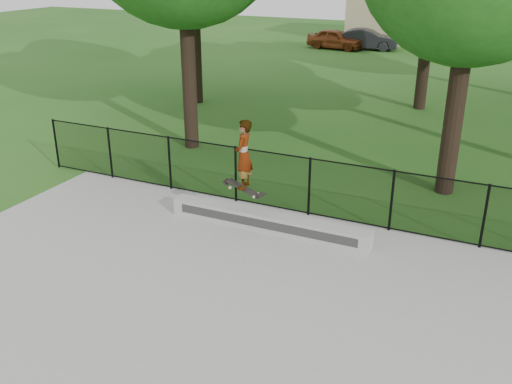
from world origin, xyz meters
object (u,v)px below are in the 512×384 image
at_px(car_b, 366,39).
at_px(skater_airborne, 244,156).
at_px(grind_ledge, 268,222).
at_px(car_c, 489,47).
at_px(car_a, 336,39).

xyz_separation_m(car_b, skater_airborne, (4.70, -28.22, 1.21)).
bearing_deg(grind_ledge, car_c, 84.63).
bearing_deg(grind_ledge, car_a, 104.62).
bearing_deg(car_a, grind_ledge, -158.32).
relative_size(car_a, car_c, 0.96).
xyz_separation_m(grind_ledge, car_a, (-7.15, 27.39, 0.39)).
bearing_deg(car_c, grind_ledge, 153.09).
relative_size(car_a, skater_airborne, 2.16).
height_order(car_b, car_c, car_b).
height_order(car_b, skater_airborne, skater_airborne).
xyz_separation_m(car_a, skater_airborne, (6.66, -27.65, 1.23)).
height_order(grind_ledge, car_b, car_b).
bearing_deg(grind_ledge, skater_airborne, -152.69).
bearing_deg(car_a, skater_airborne, -159.40).
relative_size(grind_ledge, skater_airborne, 2.73).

